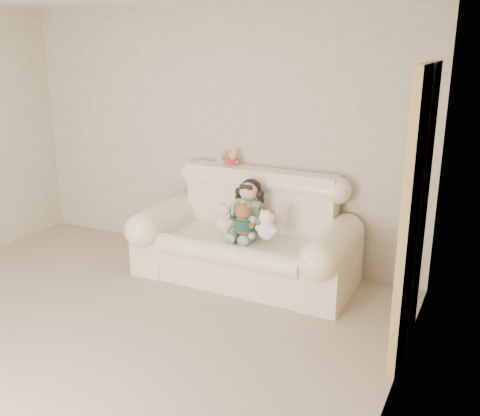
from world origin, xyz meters
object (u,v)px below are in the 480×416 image
(seated_child, at_px, (249,208))
(cream_teddy, at_px, (225,214))
(sofa, at_px, (245,229))
(white_cat, at_px, (267,222))
(brown_teddy, at_px, (244,216))

(seated_child, height_order, cream_teddy, seated_child)
(sofa, relative_size, cream_teddy, 6.15)
(sofa, bearing_deg, cream_teddy, -146.77)
(sofa, relative_size, white_cat, 6.20)
(seated_child, bearing_deg, sofa, -93.07)
(sofa, distance_m, seated_child, 0.21)
(sofa, xyz_separation_m, white_cat, (0.29, -0.13, 0.15))
(sofa, height_order, cream_teddy, sofa)
(sofa, xyz_separation_m, brown_teddy, (0.05, -0.12, 0.17))
(sofa, relative_size, brown_teddy, 5.61)
(seated_child, xyz_separation_m, brown_teddy, (0.04, -0.20, -0.02))
(sofa, height_order, brown_teddy, sofa)
(seated_child, distance_m, white_cat, 0.35)
(sofa, bearing_deg, white_cat, -24.21)
(seated_child, relative_size, white_cat, 1.69)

